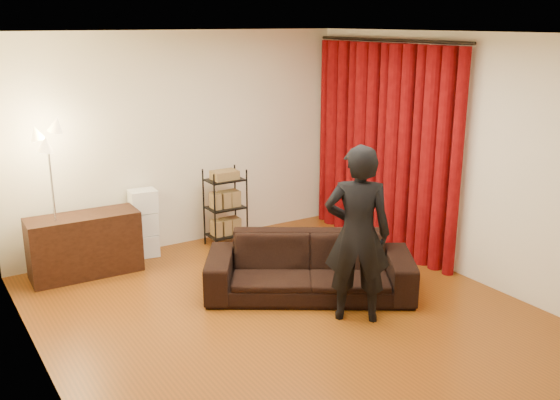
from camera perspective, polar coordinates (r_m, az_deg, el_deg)
floor at (r=6.28m, az=0.69°, el=-10.48°), size 5.00×5.00×0.00m
ceiling at (r=5.61m, az=0.78°, el=14.99°), size 5.00×5.00×0.00m
wall_back at (r=7.97m, az=-9.08°, el=5.36°), size 5.00×0.00×5.00m
wall_front at (r=4.04m, az=20.42°, el=-6.19°), size 5.00×0.00×5.00m
wall_left at (r=5.00m, az=-21.51°, el=-2.03°), size 0.00×5.00×5.00m
wall_right at (r=7.24m, az=15.93°, el=3.85°), size 0.00×5.00×5.00m
curtain_rod at (r=7.82m, az=9.88°, el=14.21°), size 0.04×2.65×0.04m
curtain at (r=7.95m, az=9.32°, el=4.78°), size 0.22×2.65×2.55m
sofa at (r=6.61m, az=2.71°, el=-6.09°), size 2.26×1.87×0.63m
person at (r=5.94m, az=7.10°, el=-3.13°), size 0.75×0.71×1.73m
media_cabinet at (r=7.43m, az=-17.43°, el=-3.95°), size 1.23×0.49×0.71m
storage_boxes at (r=7.81m, az=-12.36°, el=-2.08°), size 0.37×0.31×0.84m
wire_shelf at (r=8.01m, az=-5.01°, el=-0.69°), size 0.50×0.39×1.00m
floor_lamp at (r=7.14m, az=-19.96°, el=-0.55°), size 0.37×0.37×1.76m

